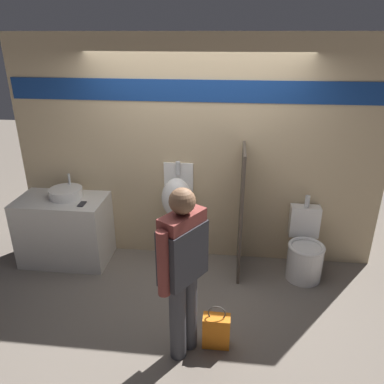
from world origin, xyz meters
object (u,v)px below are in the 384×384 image
toilet (305,252)px  person_in_vest (183,264)px  cell_phone (82,204)px  sink_basin (66,193)px  shopping_bag (216,330)px  urinal_near_counter (177,198)px

toilet → person_in_vest: (-1.26, -1.31, 0.62)m
cell_phone → sink_basin: bearing=145.5°
cell_phone → person_in_vest: person_in_vest is taller
sink_basin → cell_phone: sink_basin is taller
cell_phone → shopping_bag: 2.09m
urinal_near_counter → shopping_bag: (0.56, -1.39, -0.69)m
cell_phone → toilet: bearing=2.4°
person_in_vest → cell_phone: bearing=80.8°
toilet → person_in_vest: size_ratio=0.59×
person_in_vest → toilet: bearing=-11.3°
sink_basin → toilet: size_ratio=0.42×
sink_basin → shopping_bag: (1.91, -1.30, -0.73)m
cell_phone → shopping_bag: cell_phone is taller
toilet → shopping_bag: bearing=-128.4°
urinal_near_counter → person_in_vest: (0.27, -1.48, 0.08)m
sink_basin → shopping_bag: size_ratio=0.89×
toilet → person_in_vest: bearing=-133.8°
urinal_near_counter → toilet: urinal_near_counter is taller
sink_basin → urinal_near_counter: size_ratio=0.31×
person_in_vest → urinal_near_counter: bearing=42.8°
urinal_near_counter → cell_phone: bearing=-165.4°
toilet → shopping_bag: 1.57m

